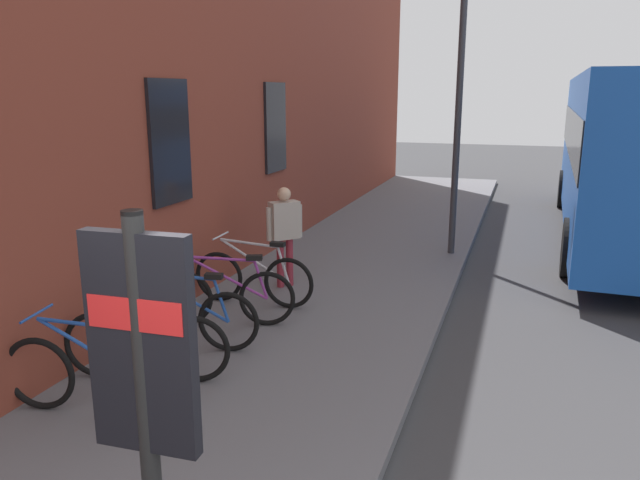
# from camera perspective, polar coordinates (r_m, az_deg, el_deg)

# --- Properties ---
(ground) EXTENTS (60.00, 60.00, 0.00)m
(ground) POSITION_cam_1_polar(r_m,az_deg,el_deg) (7.99, 18.21, -9.35)
(ground) COLOR #38383A
(sidewalk_pavement) EXTENTS (24.00, 3.50, 0.12)m
(sidewalk_pavement) POSITION_cam_1_polar(r_m,az_deg,el_deg) (10.20, 2.82, -3.26)
(sidewalk_pavement) COLOR slate
(sidewalk_pavement) RESTS_ON ground
(station_facade) EXTENTS (22.00, 0.65, 8.16)m
(station_facade) POSITION_cam_1_polar(r_m,az_deg,el_deg) (11.44, -5.95, 18.88)
(station_facade) COLOR brown
(station_facade) RESTS_ON ground
(bicycle_end_of_row) EXTENTS (0.50, 1.75, 0.97)m
(bicycle_end_of_row) POSITION_cam_1_polar(r_m,az_deg,el_deg) (6.09, -20.56, -11.74)
(bicycle_end_of_row) COLOR black
(bicycle_end_of_row) RESTS_ON sidewalk_pavement
(bicycle_nearest_sign) EXTENTS (0.57, 1.74, 0.97)m
(bicycle_nearest_sign) POSITION_cam_1_polar(r_m,az_deg,el_deg) (6.59, -15.91, -9.39)
(bicycle_nearest_sign) COLOR black
(bicycle_nearest_sign) RESTS_ON sidewalk_pavement
(bicycle_mid_rack) EXTENTS (0.53, 1.75, 0.97)m
(bicycle_mid_rack) POSITION_cam_1_polar(r_m,az_deg,el_deg) (7.23, -12.54, -7.07)
(bicycle_mid_rack) COLOR black
(bicycle_mid_rack) RESTS_ON sidewalk_pavement
(bicycle_leaning_wall) EXTENTS (0.69, 1.70, 0.97)m
(bicycle_leaning_wall) POSITION_cam_1_polar(r_m,az_deg,el_deg) (7.85, -8.75, -5.23)
(bicycle_leaning_wall) COLOR black
(bicycle_leaning_wall) RESTS_ON sidewalk_pavement
(bicycle_under_window) EXTENTS (0.48, 1.77, 0.97)m
(bicycle_under_window) POSITION_cam_1_polar(r_m,az_deg,el_deg) (8.56, -6.23, -3.54)
(bicycle_under_window) COLOR black
(bicycle_under_window) RESTS_ON sidewalk_pavement
(transit_info_sign) EXTENTS (0.11, 0.55, 2.40)m
(transit_info_sign) POSITION_cam_1_polar(r_m,az_deg,el_deg) (3.11, -16.16, -11.96)
(transit_info_sign) COLOR black
(transit_info_sign) RESTS_ON sidewalk_pavement
(city_bus) EXTENTS (10.57, 2.88, 3.35)m
(city_bus) POSITION_cam_1_polar(r_m,az_deg,el_deg) (14.19, 27.43, 7.69)
(city_bus) COLOR #1951B2
(city_bus) RESTS_ON ground
(pedestrian_by_facade) EXTENTS (0.47, 0.46, 1.54)m
(pedestrian_by_facade) POSITION_cam_1_polar(r_m,az_deg,el_deg) (9.18, -3.35, 1.26)
(pedestrian_by_facade) COLOR maroon
(pedestrian_by_facade) RESTS_ON sidewalk_pavement
(street_lamp) EXTENTS (0.28, 0.28, 5.06)m
(street_lamp) POSITION_cam_1_polar(r_m,az_deg,el_deg) (11.21, 12.95, 13.85)
(street_lamp) COLOR #333338
(street_lamp) RESTS_ON sidewalk_pavement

